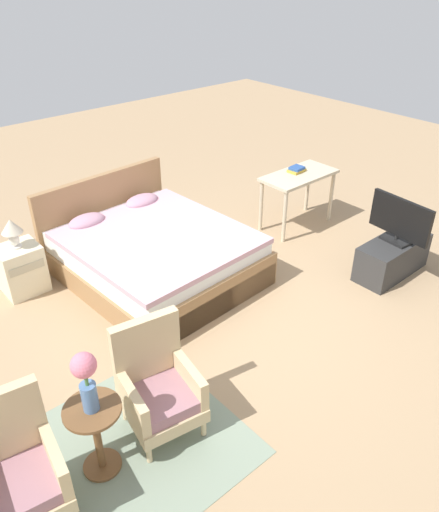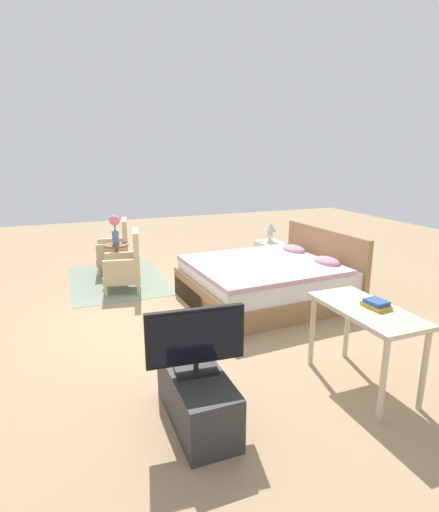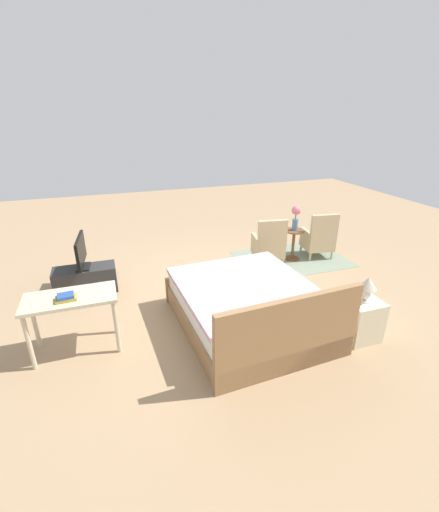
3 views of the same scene
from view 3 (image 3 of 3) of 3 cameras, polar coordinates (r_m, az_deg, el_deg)
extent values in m
plane|color=#A38460|center=(5.61, -0.59, -6.07)|extent=(16.00, 16.00, 0.00)
cube|color=gray|center=(6.99, 11.95, -0.44)|extent=(2.10, 1.50, 0.01)
cube|color=#997047|center=(4.78, 4.70, -9.91)|extent=(1.85, 2.19, 0.28)
cube|color=white|center=(4.64, 4.81, -7.22)|extent=(1.78, 2.11, 0.24)
cube|color=#CC9EAD|center=(4.63, 4.40, -5.14)|extent=(1.82, 1.94, 0.06)
cube|color=#997047|center=(3.87, 11.70, -13.09)|extent=(1.78, 0.18, 0.96)
cube|color=#997047|center=(5.55, 0.03, -4.09)|extent=(1.77, 0.16, 0.40)
ellipsoid|color=#B28499|center=(4.20, 14.30, -8.47)|extent=(0.45, 0.30, 0.14)
ellipsoid|color=#B28499|center=(3.83, 4.56, -11.03)|extent=(0.45, 0.30, 0.14)
cylinder|color=#CCB284|center=(7.53, 16.62, 1.51)|extent=(0.04, 0.04, 0.16)
cylinder|color=#CCB284|center=(7.34, 13.40, 1.30)|extent=(0.04, 0.04, 0.16)
cylinder|color=#CCB284|center=(7.16, 18.20, 0.17)|extent=(0.04, 0.04, 0.16)
cylinder|color=#CCB284|center=(6.96, 14.85, -0.09)|extent=(0.04, 0.04, 0.16)
cube|color=#CCB284|center=(7.19, 15.89, 1.77)|extent=(0.61, 0.61, 0.12)
cube|color=gray|center=(7.16, 15.99, 2.59)|extent=(0.57, 0.57, 0.10)
cube|color=#CCB284|center=(6.88, 17.04, 4.03)|extent=(0.55, 0.16, 0.64)
cube|color=#CCB284|center=(7.23, 17.73, 3.28)|extent=(0.15, 0.52, 0.26)
cube|color=#CCB284|center=(7.03, 14.33, 3.10)|extent=(0.15, 0.52, 0.26)
cylinder|color=#CCB284|center=(6.98, 9.23, 0.47)|extent=(0.04, 0.04, 0.16)
cylinder|color=#CCB284|center=(6.85, 5.56, 0.24)|extent=(0.04, 0.04, 0.16)
cylinder|color=#CCB284|center=(6.58, 10.43, -1.05)|extent=(0.04, 0.04, 0.16)
cylinder|color=#CCB284|center=(6.44, 6.56, -1.33)|extent=(0.04, 0.04, 0.16)
cube|color=#CCB284|center=(6.65, 8.01, 0.71)|extent=(0.62, 0.62, 0.12)
cube|color=gray|center=(6.61, 8.07, 1.59)|extent=(0.57, 0.57, 0.10)
cube|color=#CCB284|center=(6.31, 8.79, 3.12)|extent=(0.55, 0.17, 0.64)
cube|color=#CCB284|center=(6.66, 10.04, 2.34)|extent=(0.16, 0.52, 0.26)
cube|color=#CCB284|center=(6.52, 6.13, 2.14)|extent=(0.16, 0.52, 0.26)
cylinder|color=brown|center=(6.98, 11.98, -0.39)|extent=(0.28, 0.28, 0.03)
cylinder|color=brown|center=(6.88, 12.18, 1.85)|extent=(0.06, 0.06, 0.56)
cylinder|color=brown|center=(6.78, 12.38, 4.15)|extent=(0.40, 0.40, 0.02)
cylinder|color=#4C709E|center=(6.74, 12.47, 5.14)|extent=(0.11, 0.11, 0.22)
cylinder|color=#477538|center=(6.69, 12.59, 6.44)|extent=(0.02, 0.02, 0.10)
sphere|color=#DB7084|center=(6.66, 12.68, 7.45)|extent=(0.17, 0.17, 0.17)
cube|color=beige|center=(4.80, 22.53, -9.78)|extent=(0.44, 0.40, 0.55)
cube|color=#B3AB8E|center=(4.87, 21.18, -7.52)|extent=(0.37, 0.01, 0.09)
cylinder|color=silver|center=(4.66, 23.05, -6.82)|extent=(0.13, 0.13, 0.02)
ellipsoid|color=silver|center=(4.62, 23.23, -5.85)|extent=(0.11, 0.11, 0.16)
cone|color=beige|center=(4.55, 23.53, -4.13)|extent=(0.22, 0.22, 0.15)
cube|color=#2D2D2D|center=(5.96, -21.41, -3.69)|extent=(0.96, 0.40, 0.42)
cube|color=black|center=(5.87, -21.73, -1.70)|extent=(0.23, 0.34, 0.03)
cylinder|color=black|center=(5.85, -21.78, -1.35)|extent=(0.04, 0.04, 0.05)
cube|color=black|center=(5.76, -22.13, 0.86)|extent=(0.11, 0.75, 0.44)
cube|color=black|center=(5.77, -22.38, 0.84)|extent=(0.07, 0.70, 0.39)
cylinder|color=beige|center=(4.70, -17.09, -8.50)|extent=(0.05, 0.05, 0.71)
cylinder|color=beige|center=(4.80, -28.44, -9.75)|extent=(0.05, 0.05, 0.71)
cylinder|color=beige|center=(4.34, -16.79, -11.29)|extent=(0.05, 0.05, 0.71)
cylinder|color=beige|center=(4.46, -29.16, -12.57)|extent=(0.05, 0.05, 0.71)
cube|color=beige|center=(4.37, -23.68, -6.41)|extent=(1.04, 0.52, 0.04)
cube|color=#B79333|center=(4.29, -24.20, -6.49)|extent=(0.23, 0.17, 0.03)
cube|color=#284C8E|center=(4.27, -24.28, -6.08)|extent=(0.19, 0.17, 0.03)
camera|label=1|loc=(8.88, 11.04, 25.86)|focal=35.00mm
camera|label=2|loc=(6.96, -45.82, 10.68)|focal=28.00mm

